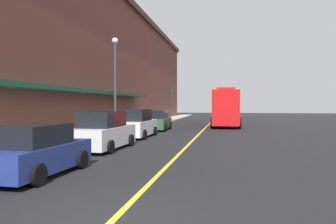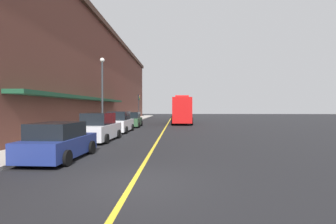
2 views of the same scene
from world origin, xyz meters
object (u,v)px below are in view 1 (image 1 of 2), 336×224
at_px(street_lamp_left, 115,75).
at_px(traffic_light_near, 170,97).
at_px(parked_car_2, 137,124).
at_px(parking_meter_0, 134,119).
at_px(parked_car_0, 34,151).
at_px(parked_car_1, 104,132).
at_px(fire_truck, 226,109).
at_px(parking_meter_1, 139,118).
at_px(parked_car_3, 158,121).

height_order(street_lamp_left, traffic_light_near, street_lamp_left).
xyz_separation_m(parked_car_2, parking_meter_0, (-1.39, 4.21, 0.17)).
height_order(parked_car_2, street_lamp_left, street_lamp_left).
bearing_deg(parked_car_0, traffic_light_near, 4.23).
height_order(parked_car_1, fire_truck, fire_truck).
relative_size(parked_car_1, fire_truck, 0.52).
height_order(fire_truck, parking_meter_0, fire_truck).
bearing_deg(parking_meter_1, parked_car_2, -76.11).
height_order(parked_car_3, fire_truck, fire_truck).
relative_size(street_lamp_left, traffic_light_near, 1.61).
bearing_deg(traffic_light_near, street_lamp_left, -91.98).
relative_size(parked_car_2, parking_meter_0, 3.55).
distance_m(street_lamp_left, traffic_light_near, 19.19).
relative_size(parking_meter_1, traffic_light_near, 0.31).
bearing_deg(fire_truck, parked_car_3, -43.97).
xyz_separation_m(parking_meter_1, street_lamp_left, (-0.60, -4.36, 3.34)).
distance_m(fire_truck, parking_meter_0, 11.05).
bearing_deg(parked_car_3, parked_car_1, 177.97).
xyz_separation_m(parking_meter_0, parking_meter_1, (0.00, 1.41, 0.00)).
relative_size(parked_car_3, parking_meter_0, 3.49).
xyz_separation_m(parked_car_0, traffic_light_near, (-1.43, 32.83, 2.39)).
relative_size(parked_car_3, street_lamp_left, 0.67).
height_order(parked_car_0, parked_car_3, parked_car_3).
bearing_deg(street_lamp_left, parked_car_3, 68.13).
relative_size(parked_car_3, parking_meter_1, 3.49).
relative_size(parked_car_3, fire_truck, 0.50).
distance_m(parked_car_1, parking_meter_0, 10.52).
distance_m(parked_car_2, parking_meter_0, 4.43).
relative_size(parked_car_0, traffic_light_near, 1.00).
xyz_separation_m(parked_car_0, parked_car_2, (-0.10, 12.44, 0.12)).
height_order(parking_meter_0, traffic_light_near, traffic_light_near).
bearing_deg(parking_meter_1, street_lamp_left, -97.83).
height_order(parked_car_3, street_lamp_left, street_lamp_left).
bearing_deg(parking_meter_0, street_lamp_left, -101.49).
distance_m(parking_meter_1, traffic_light_near, 14.93).
xyz_separation_m(parked_car_3, fire_truck, (5.78, 6.10, 1.00)).
bearing_deg(parked_car_3, parking_meter_0, 144.60).
relative_size(parked_car_0, parked_car_3, 0.93).
height_order(parked_car_0, traffic_light_near, traffic_light_near).
height_order(parked_car_0, street_lamp_left, street_lamp_left).
bearing_deg(parking_meter_1, parked_car_0, -85.27).
xyz_separation_m(parked_car_0, parking_meter_1, (-1.49, 18.06, 0.29)).
relative_size(parked_car_0, parked_car_2, 0.91).
bearing_deg(parked_car_3, parked_car_0, 178.34).
distance_m(fire_truck, traffic_light_near, 10.75).
bearing_deg(street_lamp_left, parked_car_1, -74.98).
distance_m(parked_car_2, parking_meter_1, 5.79).
height_order(parked_car_1, traffic_light_near, traffic_light_near).
relative_size(parked_car_2, parking_meter_1, 3.55).
distance_m(parked_car_3, fire_truck, 8.46).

